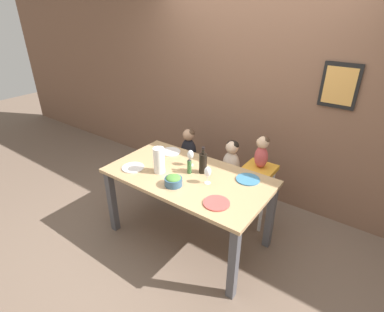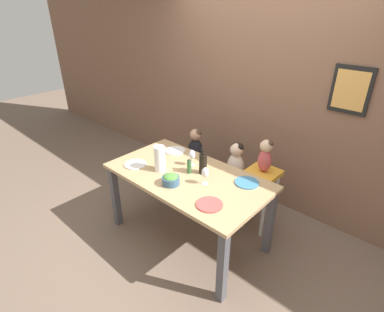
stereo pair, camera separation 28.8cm
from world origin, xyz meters
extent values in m
plane|color=#705B4C|center=(0.00, 0.00, 0.00)|extent=(14.00, 14.00, 0.00)
cube|color=brown|center=(0.00, 1.24, 1.35)|extent=(10.00, 0.06, 2.70)
cube|color=black|center=(0.96, 1.20, 1.55)|extent=(0.35, 0.02, 0.44)
cube|color=gold|center=(0.96, 1.19, 1.55)|extent=(0.29, 0.00, 0.36)
cube|color=tan|center=(0.00, 0.00, 0.76)|extent=(1.60, 0.88, 0.03)
cube|color=#4C4C51|center=(-0.74, -0.38, 0.37)|extent=(0.07, 0.07, 0.74)
cube|color=#4C4C51|center=(0.74, -0.38, 0.37)|extent=(0.07, 0.07, 0.74)
cube|color=#4C4C51|center=(-0.74, 0.38, 0.37)|extent=(0.07, 0.07, 0.74)
cube|color=#4C4C51|center=(0.74, 0.38, 0.37)|extent=(0.07, 0.07, 0.74)
cylinder|color=silver|center=(-0.62, 0.52, 0.20)|extent=(0.04, 0.04, 0.41)
cylinder|color=silver|center=(-0.34, 0.52, 0.20)|extent=(0.04, 0.04, 0.41)
cylinder|color=silver|center=(-0.62, 0.80, 0.20)|extent=(0.04, 0.04, 0.41)
cylinder|color=silver|center=(-0.34, 0.80, 0.20)|extent=(0.04, 0.04, 0.41)
cube|color=#2D2D33|center=(-0.48, 0.66, 0.43)|extent=(0.37, 0.38, 0.05)
cylinder|color=silver|center=(-0.02, 0.52, 0.20)|extent=(0.04, 0.04, 0.41)
cylinder|color=silver|center=(0.26, 0.52, 0.20)|extent=(0.04, 0.04, 0.41)
cylinder|color=silver|center=(-0.02, 0.80, 0.20)|extent=(0.04, 0.04, 0.41)
cylinder|color=silver|center=(0.26, 0.80, 0.20)|extent=(0.04, 0.04, 0.41)
cube|color=#2D2D33|center=(0.12, 0.66, 0.43)|extent=(0.37, 0.38, 0.05)
cylinder|color=silver|center=(0.34, 0.54, 0.33)|extent=(0.04, 0.04, 0.67)
cylinder|color=silver|center=(0.58, 0.54, 0.33)|extent=(0.04, 0.04, 0.67)
cylinder|color=silver|center=(0.34, 0.78, 0.33)|extent=(0.04, 0.04, 0.67)
cylinder|color=silver|center=(0.58, 0.78, 0.33)|extent=(0.04, 0.04, 0.67)
cube|color=gold|center=(0.46, 0.66, 0.69)|extent=(0.32, 0.32, 0.05)
ellipsoid|color=black|center=(-0.48, 0.66, 0.63)|extent=(0.20, 0.17, 0.35)
sphere|color=tan|center=(-0.48, 0.66, 0.86)|extent=(0.15, 0.15, 0.15)
ellipsoid|color=#473323|center=(-0.48, 0.66, 0.88)|extent=(0.14, 0.14, 0.10)
ellipsoid|color=beige|center=(0.12, 0.66, 0.63)|extent=(0.20, 0.17, 0.35)
sphere|color=beige|center=(0.12, 0.66, 0.86)|extent=(0.15, 0.15, 0.15)
ellipsoid|color=black|center=(0.12, 0.66, 0.88)|extent=(0.14, 0.14, 0.10)
ellipsoid|color=#C64C4C|center=(0.46, 0.66, 0.84)|extent=(0.14, 0.12, 0.24)
sphere|color=#D6AD89|center=(0.46, 0.66, 1.01)|extent=(0.13, 0.13, 0.13)
ellipsoid|color=#473323|center=(0.46, 0.66, 1.03)|extent=(0.13, 0.12, 0.09)
cylinder|color=black|center=(0.09, 0.13, 0.88)|extent=(0.08, 0.08, 0.20)
cylinder|color=black|center=(0.09, 0.13, 1.02)|extent=(0.03, 0.03, 0.07)
cylinder|color=black|center=(0.09, 0.13, 1.04)|extent=(0.03, 0.03, 0.02)
cylinder|color=white|center=(-0.26, -0.12, 0.91)|extent=(0.11, 0.11, 0.26)
cylinder|color=white|center=(0.23, -0.01, 0.78)|extent=(0.06, 0.06, 0.00)
cylinder|color=white|center=(0.23, -0.01, 0.82)|extent=(0.01, 0.01, 0.07)
ellipsoid|color=white|center=(0.23, -0.01, 0.90)|extent=(0.07, 0.07, 0.10)
cylinder|color=white|center=(-0.10, 0.17, 0.78)|extent=(0.06, 0.06, 0.00)
cylinder|color=white|center=(-0.10, 0.17, 0.82)|extent=(0.01, 0.01, 0.07)
ellipsoid|color=white|center=(-0.10, 0.17, 0.90)|extent=(0.07, 0.07, 0.10)
cylinder|color=#335675|center=(0.00, -0.22, 0.82)|extent=(0.16, 0.16, 0.07)
ellipsoid|color=#4C8438|center=(0.00, -0.22, 0.85)|extent=(0.14, 0.14, 0.05)
cylinder|color=silver|center=(-0.53, -0.22, 0.78)|extent=(0.23, 0.23, 0.01)
cylinder|color=silver|center=(-0.46, 0.28, 0.78)|extent=(0.23, 0.23, 0.01)
cylinder|color=teal|center=(0.51, 0.26, 0.78)|extent=(0.23, 0.23, 0.01)
cylinder|color=#D14C47|center=(0.47, -0.24, 0.78)|extent=(0.23, 0.23, 0.01)
cylinder|color=#336633|center=(-0.01, 0.04, 0.85)|extent=(0.04, 0.04, 0.14)
cone|color=black|center=(-0.01, 0.04, 0.93)|extent=(0.03, 0.03, 0.02)
camera|label=1|loc=(1.50, -2.01, 2.28)|focal=28.00mm
camera|label=2|loc=(1.72, -1.83, 2.28)|focal=28.00mm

